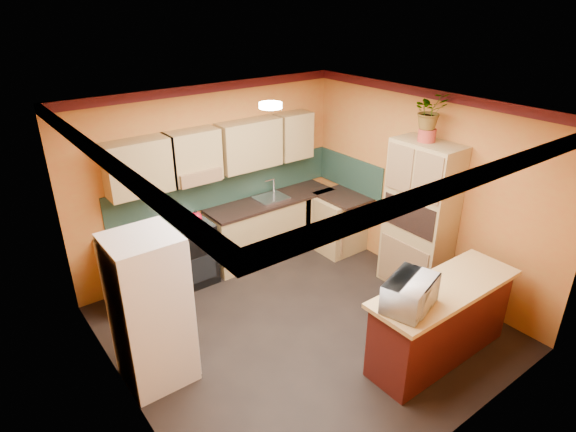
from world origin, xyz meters
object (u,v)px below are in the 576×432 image
at_px(stove, 191,253).
at_px(pantry, 420,218).
at_px(microwave, 410,294).
at_px(fridge, 150,311).
at_px(breakfast_bar, 440,323).
at_px(base_cabinets_back, 229,241).

height_order(stove, pantry, pantry).
bearing_deg(microwave, stove, 88.20).
bearing_deg(fridge, pantry, -7.85).
xyz_separation_m(stove, fridge, (-1.18, -1.50, 0.39)).
distance_m(stove, microwave, 3.30).
relative_size(pantry, breakfast_bar, 1.17).
bearing_deg(base_cabinets_back, fridge, -140.23).
bearing_deg(pantry, fridge, 172.15).
bearing_deg(microwave, breakfast_bar, -17.39).
relative_size(base_cabinets_back, breakfast_bar, 2.03).
height_order(base_cabinets_back, microwave, microwave).
bearing_deg(pantry, stove, 140.48).
relative_size(base_cabinets_back, fridge, 2.15).
relative_size(stove, breakfast_bar, 0.51).
distance_m(base_cabinets_back, breakfast_bar, 3.24).
relative_size(base_cabinets_back, pantry, 1.74).
relative_size(base_cabinets_back, stove, 4.01).
bearing_deg(fridge, breakfast_bar, -31.26).
bearing_deg(stove, breakfast_bar, -64.46).
relative_size(stove, fridge, 0.54).
xyz_separation_m(stove, breakfast_bar, (1.49, -3.12, -0.02)).
height_order(stove, fridge, fridge).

